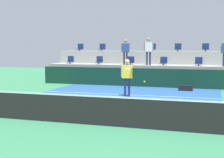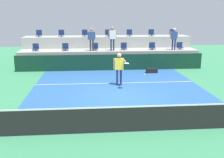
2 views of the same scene
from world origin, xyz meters
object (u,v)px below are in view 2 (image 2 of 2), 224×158
Objects in this scene: stadium_chair_upper_far_left at (39,34)px; stadium_chair_upper_left at (61,34)px; stadium_chair_upper_right at (151,33)px; spectator_in_grey at (174,37)px; stadium_chair_lower_mid_left at (95,47)px; stadium_chair_lower_mid_right at (124,47)px; stadium_chair_lower_left at (65,47)px; stadium_chair_upper_mid_left at (85,34)px; tennis_ball at (144,75)px; stadium_chair_lower_right at (152,47)px; stadium_chair_lower_far_right at (180,46)px; stadium_chair_lower_far_left at (36,48)px; equipment_bag at (152,71)px; stadium_chair_upper_far_right at (173,33)px; stadium_chair_upper_center at (108,33)px; stadium_chair_upper_mid_right at (129,33)px; tennis_player at (119,66)px; spectator_leaning_on_rail at (112,36)px; spectator_in_white at (92,37)px.

stadium_chair_upper_far_left is 1.00× the size of stadium_chair_upper_left.
spectator_in_grey is (1.17, -2.18, -0.12)m from stadium_chair_upper_right.
stadium_chair_lower_mid_left is 2.12m from stadium_chair_lower_mid_right.
stadium_chair_lower_mid_right is 3.16m from stadium_chair_upper_right.
stadium_chair_lower_left is at bearing 177.22° from spectator_in_grey.
stadium_chair_upper_mid_left is (-2.88, 1.80, 0.85)m from stadium_chair_lower_mid_right.
stadium_chair_upper_mid_left is 7.65× the size of tennis_ball.
stadium_chair_upper_far_left reaches higher than stadium_chair_lower_right.
stadium_chair_lower_right is at bearing 0.00° from stadium_chair_lower_mid_left.
stadium_chair_lower_far_right is 1.02m from spectator_in_grey.
stadium_chair_lower_far_left is 1.00× the size of stadium_chair_upper_right.
stadium_chair_upper_mid_left is 6.48m from equipment_bag.
equipment_bag is at bearing -27.67° from stadium_chair_upper_far_left.
stadium_chair_upper_far_right reaches higher than stadium_chair_lower_far_right.
stadium_chair_lower_mid_left is 7.65× the size of tennis_ball.
stadium_chair_upper_mid_left is at bearing 180.00° from stadium_chair_upper_far_right.
stadium_chair_upper_center is 5.24m from stadium_chair_upper_far_right.
stadium_chair_lower_far_left is at bearing 180.00° from stadium_chair_lower_mid_left.
stadium_chair_upper_mid_right is at bearing 153.10° from stadium_chair_lower_far_right.
stadium_chair_lower_left is 8.03m from tennis_ball.
tennis_player is (0.10, -7.14, -1.20)m from stadium_chair_upper_center.
stadium_chair_lower_far_left and stadium_chair_lower_mid_right have the same top height.
stadium_chair_upper_far_left and stadium_chair_upper_left have the same top height.
stadium_chair_upper_far_left is (-0.03, 1.80, 0.85)m from stadium_chair_lower_far_left.
spectator_in_grey reaches higher than tennis_ball.
spectator_leaning_on_rail is (-3.01, -0.38, 0.81)m from stadium_chair_lower_right.
stadium_chair_lower_right is 1.00× the size of stadium_chair_lower_far_right.
stadium_chair_lower_right is at bearing 0.00° from stadium_chair_lower_left.
stadium_chair_lower_left is 1.00× the size of stadium_chair_upper_far_left.
stadium_chair_upper_right is at bearing 64.57° from tennis_player.
stadium_chair_lower_mid_left is 7.07m from tennis_ball.
equipment_bag is (-2.05, -2.00, -2.05)m from spectator_in_grey.
stadium_chair_upper_right reaches higher than stadium_chair_lower_right.
stadium_chair_upper_left is at bearing 165.21° from stadium_chair_lower_right.
tennis_ball is at bearing -121.32° from stadium_chair_lower_far_right.
stadium_chair_lower_mid_right is 1.00× the size of stadium_chair_upper_mid_right.
stadium_chair_lower_left is 7.01m from stadium_chair_upper_right.
stadium_chair_upper_far_right is (10.59, 0.00, 0.00)m from stadium_chair_upper_far_left.
stadium_chair_lower_mid_left is 1.00× the size of stadium_chair_upper_center.
stadium_chair_lower_right is 8.76m from stadium_chair_upper_far_left.
stadium_chair_lower_far_right is at bearing -26.90° from stadium_chair_upper_mid_right.
stadium_chair_upper_mid_right is 0.32× the size of spectator_in_white.
spectator_in_grey is at bearing -61.77° from stadium_chair_upper_right.
stadium_chair_lower_far_right is (6.34, 0.00, 0.00)m from stadium_chair_lower_mid_left.
stadium_chair_upper_far_left is 1.00× the size of stadium_chair_upper_far_right.
stadium_chair_upper_right is at bearing 134.53° from stadium_chair_lower_far_right.
tennis_player is at bearing 130.28° from tennis_ball.
stadium_chair_lower_far_left is 1.99m from stadium_chair_upper_far_left.
stadium_chair_lower_mid_left reaches higher than tennis_ball.
stadium_chair_upper_far_right is 5.39m from equipment_bag.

